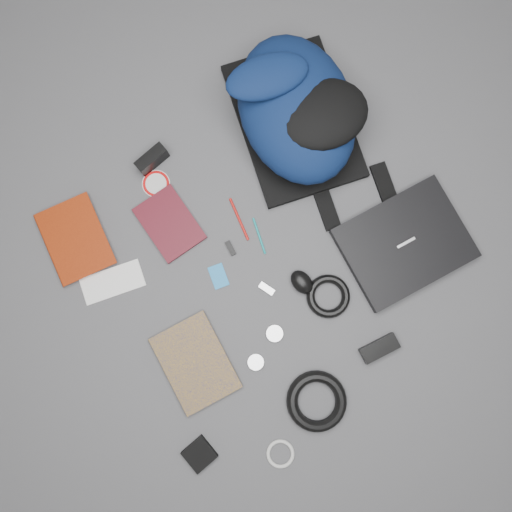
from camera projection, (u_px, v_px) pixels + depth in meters
ground at (256, 257)px, 1.56m from camera, size 4.00×4.00×0.00m
backpack at (297, 109)px, 1.49m from camera, size 0.52×0.62×0.22m
laptop at (404, 243)px, 1.54m from camera, size 0.41×0.35×0.04m
textbook_red at (48, 252)px, 1.54m from camera, size 0.23×0.28×0.03m
comic_book at (168, 378)px, 1.51m from camera, size 0.23×0.29×0.02m
envelope at (112, 282)px, 1.55m from camera, size 0.21×0.15×0.00m
dvd_case at (170, 224)px, 1.56m from camera, size 0.16×0.21×0.02m
compact_camera at (152, 159)px, 1.56m from camera, size 0.11×0.04×0.06m
sticker_disc at (156, 184)px, 1.58m from camera, size 0.11×0.11×0.00m
pen_teal at (259, 236)px, 1.56m from camera, size 0.05×0.11×0.01m
pen_red at (239, 219)px, 1.56m from camera, size 0.05×0.14×0.01m
id_badge at (219, 276)px, 1.55m from camera, size 0.07×0.08×0.00m
usb_black at (230, 248)px, 1.55m from camera, size 0.03×0.05×0.01m
usb_silver at (267, 289)px, 1.54m from camera, size 0.03×0.05×0.01m
mouse at (302, 282)px, 1.53m from camera, size 0.06×0.08×0.04m
headphone_left at (256, 362)px, 1.52m from camera, size 0.07×0.07×0.01m
headphone_right at (275, 333)px, 1.52m from camera, size 0.06×0.06×0.01m
cable_coil at (328, 296)px, 1.53m from camera, size 0.15×0.15×0.03m
power_brick at (379, 348)px, 1.51m from camera, size 0.12×0.07×0.03m
power_cord_coil at (317, 401)px, 1.49m from camera, size 0.19×0.19×0.04m
pouch at (200, 454)px, 1.48m from camera, size 0.08×0.08×0.02m
white_cable_coil at (280, 454)px, 1.49m from camera, size 0.11×0.11×0.01m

